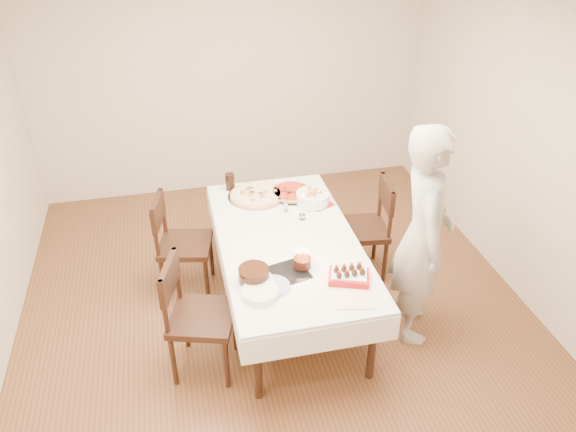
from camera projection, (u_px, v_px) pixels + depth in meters
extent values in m
plane|color=#52341C|center=(277.00, 314.00, 5.04)|extent=(5.00, 5.00, 0.00)
cube|color=beige|center=(231.00, 79.00, 6.39)|extent=(4.50, 0.04, 2.70)
cube|color=beige|center=(535.00, 153.00, 4.75)|extent=(0.04, 5.00, 2.70)
cube|color=white|center=(288.00, 274.00, 4.92)|extent=(1.59, 2.34, 0.75)
imported|color=#ADA9A3|center=(423.00, 236.00, 4.41)|extent=(0.62, 0.78, 1.89)
cylinder|color=beige|center=(257.00, 195.00, 5.31)|extent=(0.72, 0.72, 0.04)
cylinder|color=red|center=(292.00, 192.00, 5.35)|extent=(0.46, 0.46, 0.04)
cube|color=#B21E1E|center=(319.00, 204.00, 5.21)|extent=(0.28, 0.28, 0.01)
cylinder|color=white|center=(313.00, 198.00, 5.19)|extent=(0.39, 0.39, 0.10)
cylinder|color=white|center=(302.00, 206.00, 4.92)|extent=(0.07, 0.07, 0.26)
cylinder|color=black|center=(230.00, 182.00, 5.40)|extent=(0.11, 0.11, 0.17)
cylinder|color=black|center=(254.00, 275.00, 4.21)|extent=(0.37, 0.37, 0.12)
cube|color=black|center=(288.00, 273.00, 4.33)|extent=(0.35, 0.35, 0.01)
cylinder|color=#3C1A10|center=(302.00, 259.00, 4.34)|extent=(0.15, 0.15, 0.14)
cube|color=beige|center=(355.00, 301.00, 4.04)|extent=(0.31, 0.24, 0.02)
cylinder|color=white|center=(260.00, 292.00, 4.09)|extent=(0.29, 0.29, 0.06)
cylinder|color=white|center=(272.00, 286.00, 4.18)|extent=(0.32, 0.32, 0.01)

